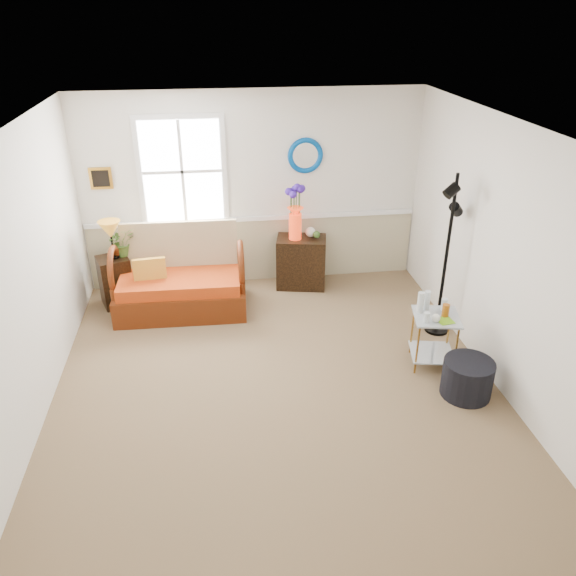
{
  "coord_description": "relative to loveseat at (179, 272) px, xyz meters",
  "views": [
    {
      "loc": [
        -0.54,
        -4.72,
        3.54
      ],
      "look_at": [
        0.15,
        0.19,
        1.01
      ],
      "focal_mm": 35.0,
      "sensor_mm": 36.0,
      "label": 1
    }
  ],
  "objects": [
    {
      "name": "floor",
      "position": [
        1.01,
        -1.73,
        -0.53
      ],
      "size": [
        4.5,
        5.0,
        0.01
      ],
      "primitive_type": "cube",
      "color": "brown",
      "rests_on": "ground"
    },
    {
      "name": "ceiling",
      "position": [
        1.01,
        -1.73,
        2.07
      ],
      "size": [
        4.5,
        5.0,
        0.01
      ],
      "primitive_type": "cube",
      "color": "white",
      "rests_on": "walls"
    },
    {
      "name": "walls",
      "position": [
        1.01,
        -1.73,
        0.77
      ],
      "size": [
        4.51,
        5.01,
        2.6
      ],
      "color": "white",
      "rests_on": "floor"
    },
    {
      "name": "wainscot",
      "position": [
        1.01,
        0.75,
        -0.08
      ],
      "size": [
        4.46,
        0.02,
        0.9
      ],
      "primitive_type": "cube",
      "color": "tan",
      "rests_on": "walls"
    },
    {
      "name": "chair_rail",
      "position": [
        1.01,
        0.74,
        0.39
      ],
      "size": [
        4.46,
        0.04,
        0.06
      ],
      "primitive_type": "cube",
      "color": "white",
      "rests_on": "walls"
    },
    {
      "name": "window",
      "position": [
        0.11,
        0.74,
        1.07
      ],
      "size": [
        1.14,
        0.06,
        1.44
      ],
      "primitive_type": null,
      "color": "white",
      "rests_on": "walls"
    },
    {
      "name": "picture",
      "position": [
        -0.91,
        0.75,
        1.02
      ],
      "size": [
        0.28,
        0.03,
        0.28
      ],
      "primitive_type": "cube",
      "color": "#B67D25",
      "rests_on": "walls"
    },
    {
      "name": "mirror",
      "position": [
        1.71,
        0.75,
        1.22
      ],
      "size": [
        0.47,
        0.07,
        0.47
      ],
      "primitive_type": "torus",
      "rotation": [
        1.57,
        0.0,
        0.0
      ],
      "color": "#00539B",
      "rests_on": "walls"
    },
    {
      "name": "loveseat",
      "position": [
        0.0,
        0.0,
        0.0
      ],
      "size": [
        1.63,
        0.96,
        1.05
      ],
      "primitive_type": null,
      "rotation": [
        0.0,
        0.0,
        -0.03
      ],
      "color": "maroon",
      "rests_on": "floor"
    },
    {
      "name": "throw_pillow",
      "position": [
        -0.35,
        -0.05,
        0.02
      ],
      "size": [
        0.41,
        0.14,
        0.4
      ],
      "primitive_type": null,
      "rotation": [
        0.0,
        0.0,
        0.09
      ],
      "color": "#C66600",
      "rests_on": "loveseat"
    },
    {
      "name": "lamp_stand",
      "position": [
        -0.84,
        0.26,
        -0.2
      ],
      "size": [
        0.47,
        0.47,
        0.66
      ],
      "primitive_type": null,
      "rotation": [
        0.0,
        0.0,
        0.35
      ],
      "color": "#311D0E",
      "rests_on": "floor"
    },
    {
      "name": "table_lamp",
      "position": [
        -0.8,
        0.24,
        0.38
      ],
      "size": [
        0.31,
        0.31,
        0.5
      ],
      "primitive_type": null,
      "rotation": [
        0.0,
        0.0,
        0.16
      ],
      "color": "#B67820",
      "rests_on": "lamp_stand"
    },
    {
      "name": "potted_plant",
      "position": [
        -0.71,
        0.33,
        0.27
      ],
      "size": [
        0.46,
        0.48,
        0.29
      ],
      "primitive_type": "imported",
      "rotation": [
        0.0,
        0.0,
        0.49
      ],
      "color": "#3B6124",
      "rests_on": "lamp_stand"
    },
    {
      "name": "cabinet",
      "position": [
        1.62,
        0.46,
        -0.17
      ],
      "size": [
        0.73,
        0.55,
        0.71
      ],
      "primitive_type": null,
      "rotation": [
        0.0,
        0.0,
        -0.2
      ],
      "color": "#311D0E",
      "rests_on": "floor"
    },
    {
      "name": "flower_vase",
      "position": [
        1.54,
        0.46,
        0.55
      ],
      "size": [
        0.3,
        0.3,
        0.73
      ],
      "primitive_type": null,
      "rotation": [
        0.0,
        0.0,
        -0.6
      ],
      "color": "red",
      "rests_on": "cabinet"
    },
    {
      "name": "side_table",
      "position": [
        2.73,
        -1.61,
        -0.23
      ],
      "size": [
        0.55,
        0.55,
        0.6
      ],
      "primitive_type": null,
      "rotation": [
        0.0,
        0.0,
        -0.2
      ],
      "color": "#A6762A",
      "rests_on": "floor"
    },
    {
      "name": "tabletop_items",
      "position": [
        2.71,
        -1.59,
        0.19
      ],
      "size": [
        0.45,
        0.45,
        0.24
      ],
      "primitive_type": null,
      "rotation": [
        0.0,
        0.0,
        0.15
      ],
      "color": "silver",
      "rests_on": "side_table"
    },
    {
      "name": "floor_lamp",
      "position": [
        3.05,
        -0.96,
        0.44
      ],
      "size": [
        0.34,
        0.34,
        1.93
      ],
      "primitive_type": null,
      "rotation": [
        0.0,
        0.0,
        0.26
      ],
      "color": "black",
      "rests_on": "floor"
    },
    {
      "name": "ottoman",
      "position": [
        2.88,
        -2.18,
        -0.33
      ],
      "size": [
        0.66,
        0.66,
        0.39
      ],
      "primitive_type": "cylinder",
      "rotation": [
        0.0,
        0.0,
        0.42
      ],
      "color": "black",
      "rests_on": "floor"
    }
  ]
}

